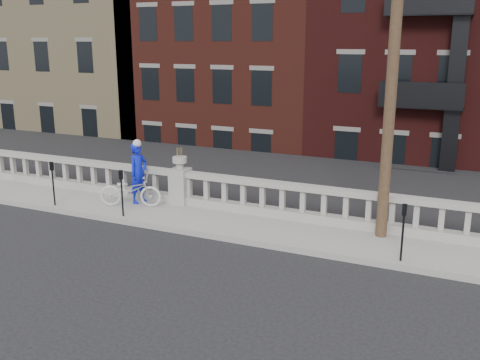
% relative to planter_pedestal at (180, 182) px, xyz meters
% --- Properties ---
extents(ground, '(120.00, 120.00, 0.00)m').
position_rel_planter_pedestal_xyz_m(ground, '(0.00, -3.95, -0.83)').
color(ground, black).
rests_on(ground, ground).
extents(sidewalk, '(32.00, 2.20, 0.15)m').
position_rel_planter_pedestal_xyz_m(sidewalk, '(0.00, -0.95, -0.76)').
color(sidewalk, gray).
rests_on(sidewalk, ground).
extents(balustrade, '(28.00, 0.34, 1.03)m').
position_rel_planter_pedestal_xyz_m(balustrade, '(0.00, 0.00, -0.19)').
color(balustrade, gray).
rests_on(balustrade, sidewalk).
extents(planter_pedestal, '(0.55, 0.55, 1.76)m').
position_rel_planter_pedestal_xyz_m(planter_pedestal, '(0.00, 0.00, 0.00)').
color(planter_pedestal, gray).
rests_on(planter_pedestal, sidewalk).
extents(lower_level, '(80.00, 44.00, 20.80)m').
position_rel_planter_pedestal_xyz_m(lower_level, '(0.56, 19.09, 1.80)').
color(lower_level, '#605E59').
rests_on(lower_level, ground).
extents(utility_pole, '(1.60, 0.28, 10.00)m').
position_rel_planter_pedestal_xyz_m(utility_pole, '(6.20, -0.35, 4.41)').
color(utility_pole, '#422D1E').
rests_on(utility_pole, sidewalk).
extents(parking_meter_b, '(0.10, 0.09, 1.36)m').
position_rel_planter_pedestal_xyz_m(parking_meter_b, '(-3.41, -1.80, 0.17)').
color(parking_meter_b, black).
rests_on(parking_meter_b, sidewalk).
extents(parking_meter_c, '(0.10, 0.09, 1.36)m').
position_rel_planter_pedestal_xyz_m(parking_meter_c, '(-0.86, -1.80, 0.17)').
color(parking_meter_c, black).
rests_on(parking_meter_c, sidewalk).
extents(parking_meter_d, '(0.10, 0.09, 1.36)m').
position_rel_planter_pedestal_xyz_m(parking_meter_d, '(6.91, -1.80, 0.17)').
color(parking_meter_d, black).
rests_on(parking_meter_d, sidewalk).
extents(bicycle, '(1.99, 1.26, 0.99)m').
position_rel_planter_pedestal_xyz_m(bicycle, '(-1.24, -0.89, -0.19)').
color(bicycle, silver).
rests_on(bicycle, sidewalk).
extents(cyclist, '(0.56, 0.75, 1.88)m').
position_rel_planter_pedestal_xyz_m(cyclist, '(-1.22, -0.45, 0.26)').
color(cyclist, '#0D1ACB').
rests_on(cyclist, sidewalk).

